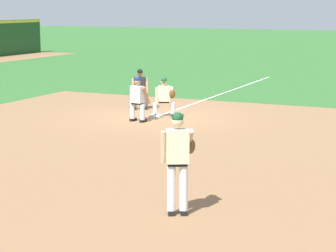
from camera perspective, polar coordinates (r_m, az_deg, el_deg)
The scene contains 9 objects.
ground_plane at distance 21.90m, azimuth -1.02°, elevation 0.77°, with size 160.00×160.00×0.00m, color #336B2D.
infield_dirt_patch at distance 16.81m, azimuth -0.38°, elevation -2.20°, with size 18.00×18.00×0.01m, color #936B47.
foul_line_stripe at distance 28.09m, azimuth 4.96°, elevation 2.90°, with size 13.53×0.10×0.00m, color white.
first_base_bag at distance 21.90m, azimuth -1.02°, elevation 0.89°, with size 0.38×0.38×0.09m, color white.
baseball at distance 17.77m, azimuth 0.44°, elevation -1.39°, with size 0.07×0.07×0.07m, color white.
pitcher at distance 11.56m, azimuth 0.90°, elevation -2.71°, with size 0.83×0.59×1.86m.
first_baseman at distance 21.85m, azimuth -0.29°, elevation 2.69°, with size 0.83×1.00×1.34m.
baserunner at distance 20.95m, azimuth -2.67°, elevation 2.51°, with size 0.51×0.64×1.46m.
umpire at distance 23.47m, azimuth -2.46°, elevation 3.37°, with size 0.62×0.68×1.46m.
Camera 1 is at (-19.46, -9.34, 3.70)m, focal length 70.00 mm.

